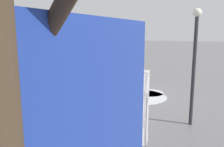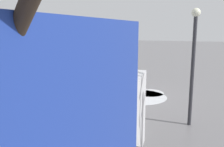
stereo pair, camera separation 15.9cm
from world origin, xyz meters
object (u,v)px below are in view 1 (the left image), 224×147
Objects in this scene: cargo_van_parked_right at (61,67)px; hand_dolly_boxes at (101,77)px; pedestrian_white_side at (107,57)px; pedestrian_black_side at (112,64)px; shopping_cart_vendor at (122,82)px; pedestrian_pink_side at (123,58)px; street_lamp at (195,55)px.

hand_dolly_boxes is at bearing -173.28° from cargo_van_parked_right.
pedestrian_white_side reaches higher than hand_dolly_boxes.
pedestrian_white_side is at bearing -144.08° from cargo_van_parked_right.
hand_dolly_boxes is 1.52m from pedestrian_black_side.
shopping_cart_vendor is at bearing 129.92° from pedestrian_white_side.
pedestrian_black_side is (0.08, 2.15, 0.01)m from pedestrian_pink_side.
cargo_van_parked_right is 3.30m from shopping_cart_vendor.
pedestrian_black_side is (-0.82, 0.94, 0.86)m from hand_dolly_boxes.
cargo_van_parked_right reaches higher than pedestrian_black_side.
pedestrian_pink_side is 1.00× the size of pedestrian_black_side.
pedestrian_black_side is (0.32, 0.77, 1.02)m from shopping_cart_vendor.
cargo_van_parked_right is 7.27m from street_lamp.
pedestrian_white_side is at bearing -68.49° from pedestrian_black_side.
cargo_van_parked_right is at bearing 35.92° from pedestrian_white_side.
cargo_van_parked_right is 2.53× the size of pedestrian_black_side.
pedestrian_pink_side is at bearing -80.20° from shopping_cart_vendor.
shopping_cart_vendor is 2.10m from pedestrian_white_side.
street_lamp is (-3.39, 4.69, 0.80)m from pedestrian_pink_side.
hand_dolly_boxes is (1.14, -0.16, 0.15)m from shopping_cart_vendor.
cargo_van_parked_right is 5.21× the size of shopping_cart_vendor.
cargo_van_parked_right is 3.03m from pedestrian_black_side.
cargo_van_parked_right is 1.41× the size of street_lamp.
pedestrian_pink_side is 0.94m from pedestrian_white_side.
cargo_van_parked_right is 2.53× the size of pedestrian_pink_side.
hand_dolly_boxes is 0.61× the size of pedestrian_black_side.
cargo_van_parked_right is 4.12× the size of hand_dolly_boxes.
shopping_cart_vendor is 1.16m from hand_dolly_boxes.
pedestrian_pink_side is 0.56× the size of street_lamp.
hand_dolly_boxes reaches higher than shopping_cart_vendor.
pedestrian_pink_side reaches higher than hand_dolly_boxes.
pedestrian_pink_side is 2.15m from pedestrian_black_side.
street_lamp is at bearing 125.85° from pedestrian_pink_side.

